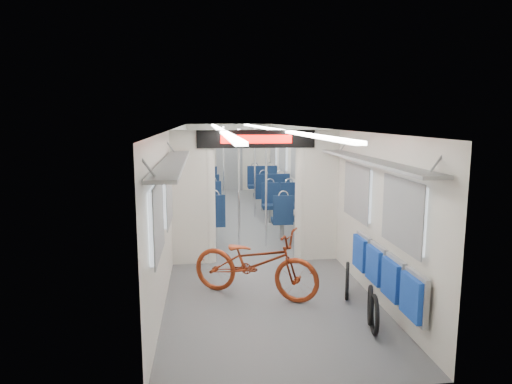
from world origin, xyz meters
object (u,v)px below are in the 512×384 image
flip_bench (384,272)px  stanchion_near_right (266,189)px  seat_bay_far_left (202,186)px  bike_hoop_c (347,283)px  bike_hoop_b (370,307)px  stanchion_near_left (239,189)px  stanchion_far_left (224,173)px  bike_hoop_a (374,317)px  seat_bay_near_left (202,208)px  seat_bay_far_right (267,185)px  seat_bay_near_right (286,207)px  bicycle (255,263)px  stanchion_far_right (255,172)px

flip_bench → stanchion_near_right: stanchion_near_right is taller
seat_bay_far_left → bike_hoop_c: bearing=-74.9°
bike_hoop_b → stanchion_near_right: 3.77m
stanchion_near_left → stanchion_far_left: bearing=93.6°
flip_bench → stanchion_far_left: (-1.74, 5.97, 0.57)m
bike_hoop_c → seat_bay_far_left: bearing=105.1°
bike_hoop_a → seat_bay_near_left: (-1.99, 5.10, 0.33)m
flip_bench → seat_bay_far_right: size_ratio=0.97×
bike_hoop_c → seat_bay_near_right: seat_bay_near_right is taller
seat_bay_near_right → seat_bay_far_right: seat_bay_far_right is taller
bike_hoop_c → stanchion_near_left: (-1.28, 2.77, 0.91)m
seat_bay_near_right → stanchion_near_left: 1.81m
flip_bench → seat_bay_near_right: (-0.42, 4.58, -0.06)m
bike_hoop_b → stanchion_far_left: stanchion_far_left is taller
bike_hoop_b → stanchion_far_left: size_ratio=0.21×
bicycle → bike_hoop_b: bearing=-101.4°
seat_bay_near_right → stanchion_far_left: bearing=133.5°
seat_bay_near_left → seat_bay_far_left: bearing=90.0°
seat_bay_near_right → bicycle: bearing=-106.8°
seat_bay_near_left → stanchion_far_right: (1.32, 1.38, 0.60)m
bike_hoop_c → seat_bay_near_left: seat_bay_near_left is taller
stanchion_near_left → bicycle: bearing=-89.4°
seat_bay_near_left → seat_bay_far_right: bearing=59.0°
bike_hoop_c → seat_bay_near_left: 4.53m
stanchion_near_right → stanchion_far_left: size_ratio=1.00×
stanchion_near_left → seat_bay_near_left: bearing=118.9°
seat_bay_near_left → stanchion_far_right: size_ratio=0.92×
flip_bench → stanchion_far_left: stanchion_far_left is taller
seat_bay_near_left → stanchion_far_right: 2.00m
seat_bay_near_left → flip_bench: bearing=-63.6°
flip_bench → stanchion_far_right: (-0.97, 6.00, 0.57)m
seat_bay_near_left → stanchion_far_left: (0.54, 1.36, 0.60)m
stanchion_far_left → stanchion_far_right: bearing=1.9°
bicycle → flip_bench: size_ratio=0.88×
bike_hoop_b → bike_hoop_c: (-0.04, 0.79, 0.02)m
flip_bench → seat_bay_far_left: seat_bay_far_left is taller
bike_hoop_b → stanchion_near_left: bearing=110.4°
bike_hoop_b → stanchion_near_left: size_ratio=0.21×
bike_hoop_a → stanchion_far_right: (-0.67, 6.49, 0.93)m
bicycle → seat_bay_near_left: bearing=39.0°
seat_bay_far_left → stanchion_near_right: stanchion_near_right is taller
bike_hoop_a → seat_bay_near_left: size_ratio=0.23×
seat_bay_near_right → stanchion_near_left: bearing=-132.9°
bicycle → bike_hoop_c: 1.31m
bike_hoop_b → bike_hoop_c: size_ratio=0.92×
stanchion_near_right → stanchion_near_left: bearing=-179.2°
stanchion_near_left → seat_bay_near_right: bearing=47.1°
stanchion_far_right → stanchion_near_left: bearing=-102.8°
seat_bay_near_left → stanchion_near_right: stanchion_near_right is taller
stanchion_near_right → stanchion_far_left: bearing=104.7°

